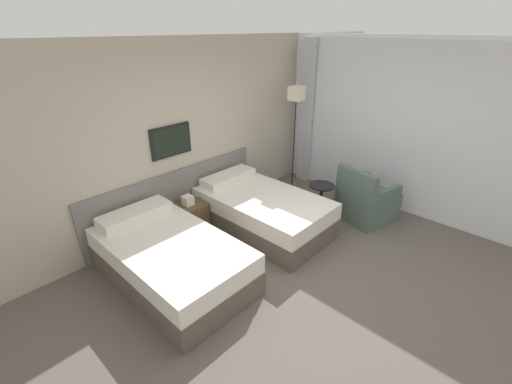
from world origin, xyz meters
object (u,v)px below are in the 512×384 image
nightstand (189,217)px  armchair (366,202)px  bed_near_door (171,259)px  floor_lamp (296,107)px  bed_near_window (262,211)px  side_table (321,195)px

nightstand → armchair: 2.76m
bed_near_door → floor_lamp: floor_lamp is taller
bed_near_window → armchair: bearing=-37.1°
floor_lamp → armchair: 1.96m
nightstand → floor_lamp: floor_lamp is taller
nightstand → armchair: (2.15, -1.74, 0.06)m
side_table → floor_lamp: bearing=63.4°
bed_near_window → bed_near_door: bearing=180.0°
bed_near_window → nightstand: size_ratio=3.38×
floor_lamp → side_table: (-0.47, -0.93, -1.19)m
bed_near_door → nightstand: 1.09m
armchair → side_table: bearing=52.2°
bed_near_window → armchair: size_ratio=2.20×
bed_near_door → bed_near_window: (1.63, 0.00, 0.00)m
nightstand → armchair: size_ratio=0.65×
nightstand → side_table: nightstand is taller
bed_near_door → side_table: (2.52, -0.46, 0.10)m
nightstand → side_table: bearing=-34.8°
bed_near_window → floor_lamp: bearing=19.4°
floor_lamp → armchair: bearing=-90.8°
nightstand → floor_lamp: 2.56m
bed_near_door → bed_near_window: bearing=0.0°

